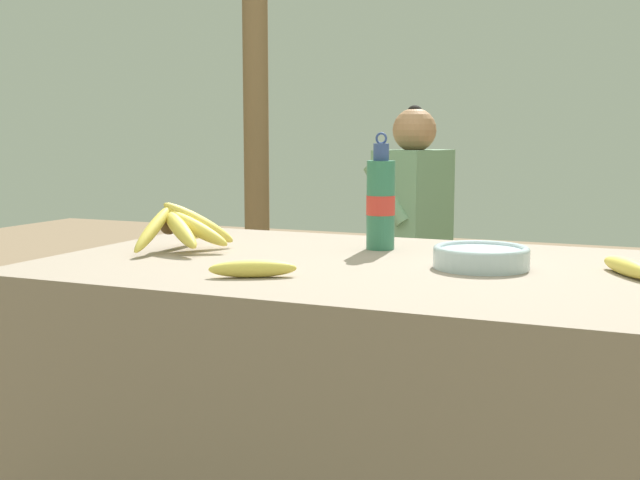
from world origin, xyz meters
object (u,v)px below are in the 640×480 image
banana_bunch_ripe (183,226)px  loose_banana_front (253,269)px  banana_bunch_green (599,271)px  support_post_near (256,76)px  loose_banana_side (627,267)px  seated_vendor (403,225)px  serving_bowl (481,256)px  wooden_bench (482,298)px  water_bottle (381,203)px

banana_bunch_ripe → loose_banana_front: size_ratio=1.80×
banana_bunch_green → support_post_near: (-1.61, 0.31, 0.78)m
loose_banana_side → seated_vendor: 1.61m
support_post_near → loose_banana_front: bearing=-62.5°
serving_bowl → banana_bunch_green: (0.16, 1.37, -0.24)m
serving_bowl → loose_banana_side: 0.31m
loose_banana_front → wooden_bench: 1.72m
banana_bunch_ripe → loose_banana_side: banana_bunch_ripe is taller
water_bottle → seated_vendor: seated_vendor is taller
banana_bunch_green → loose_banana_front: bearing=-108.9°
banana_bunch_ripe → seated_vendor: 1.40m
loose_banana_front → support_post_near: size_ratio=0.07×
banana_bunch_ripe → seated_vendor: size_ratio=0.28×
banana_bunch_ripe → water_bottle: water_bottle is taller
banana_bunch_ripe → loose_banana_front: 0.44m
banana_bunch_ripe → support_post_near: 1.91m
loose_banana_side → banana_bunch_green: loose_banana_side is taller
serving_bowl → water_bottle: 0.37m
banana_bunch_ripe → banana_bunch_green: 1.70m
seated_vendor → banana_bunch_green: bearing=-167.2°
seated_vendor → loose_banana_side: bearing=135.6°
banana_bunch_ripe → serving_bowl: bearing=2.9°
wooden_bench → seated_vendor: 0.43m
loose_banana_front → banana_bunch_green: bearing=71.1°
water_bottle → serving_bowl: bearing=-32.4°
banana_bunch_ripe → loose_banana_front: (0.34, -0.27, -0.05)m
water_bottle → banana_bunch_green: water_bottle is taller
banana_bunch_ripe → loose_banana_side: size_ratio=1.67×
seated_vendor → support_post_near: (-0.84, 0.33, 0.64)m
water_bottle → wooden_bench: 1.27m
banana_bunch_ripe → water_bottle: (0.45, 0.23, 0.06)m
loose_banana_front → banana_bunch_ripe: bearing=141.9°
loose_banana_front → seated_vendor: 1.66m
water_bottle → loose_banana_side: water_bottle is taller
water_bottle → support_post_near: bearing=127.6°
loose_banana_front → wooden_bench: (0.14, 1.67, -0.37)m
water_bottle → support_post_near: size_ratio=0.12×
seated_vendor → banana_bunch_ripe: bearing=94.8°
support_post_near → serving_bowl: bearing=-49.2°
serving_bowl → support_post_near: support_post_near is taller
water_bottle → banana_bunch_green: bearing=68.4°
loose_banana_side → wooden_bench: (-0.58, 1.34, -0.37)m
loose_banana_side → seated_vendor: bearing=124.5°
banana_bunch_ripe → water_bottle: size_ratio=1.07×
loose_banana_front → support_post_near: (-1.03, 1.98, 0.55)m
wooden_bench → support_post_near: (-1.17, 0.31, 0.92)m
loose_banana_front → banana_bunch_green: size_ratio=0.61×
serving_bowl → support_post_near: size_ratio=0.08×
banana_bunch_ripe → loose_banana_side: (1.06, 0.06, -0.05)m
seated_vendor → support_post_near: size_ratio=0.44×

